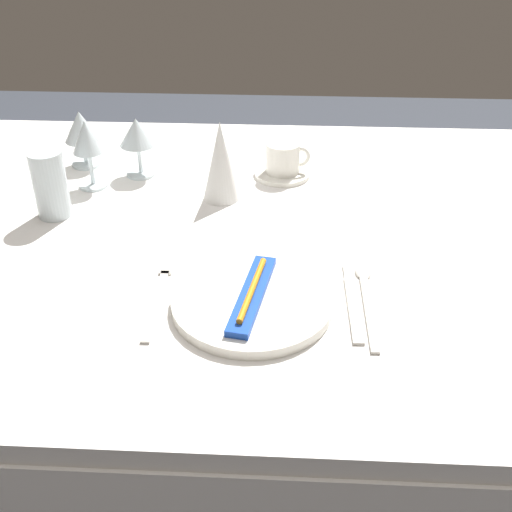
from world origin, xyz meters
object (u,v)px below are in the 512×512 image
object	(u,v)px
spoon_soup	(366,296)
wine_glass_centre	(137,135)
coffee_cup_left	(284,157)
toothbrush_package	(252,294)
fork_outer	(159,295)
wine_glass_right	(81,129)
dinner_knife	(353,304)
dinner_plate	(252,302)
wine_glass_left	(87,141)
napkin_folded	(221,161)
drink_tumbler	(51,188)

from	to	relation	value
spoon_soup	wine_glass_centre	xyz separation A→B (m)	(-0.47, 0.44, 0.09)
spoon_soup	wine_glass_centre	size ratio (longest dim) A/B	1.72
coffee_cup_left	spoon_soup	bearing A→B (deg)	-72.40
toothbrush_package	coffee_cup_left	bearing A→B (deg)	85.02
fork_outer	wine_glass_right	distance (m)	0.58
spoon_soup	dinner_knife	bearing A→B (deg)	-136.00
toothbrush_package	spoon_soup	bearing A→B (deg)	10.74
wine_glass_centre	spoon_soup	bearing A→B (deg)	-43.52
wine_glass_centre	dinner_plate	bearing A→B (deg)	-59.70
dinner_plate	wine_glass_left	bearing A→B (deg)	131.81
dinner_knife	coffee_cup_left	distance (m)	0.50
fork_outer	napkin_folded	size ratio (longest dim) A/B	1.30
toothbrush_package	dinner_knife	world-z (taller)	toothbrush_package
wine_glass_right	drink_tumbler	bearing A→B (deg)	-88.98
fork_outer	spoon_soup	world-z (taller)	spoon_soup
fork_outer	wine_glass_centre	distance (m)	0.48
dinner_plate	coffee_cup_left	size ratio (longest dim) A/B	2.62
dinner_knife	wine_glass_left	world-z (taller)	wine_glass_left
wine_glass_centre	toothbrush_package	bearing A→B (deg)	-59.70
dinner_knife	napkin_folded	bearing A→B (deg)	124.40
napkin_folded	wine_glass_right	bearing A→B (deg)	155.87
spoon_soup	wine_glass_left	size ratio (longest dim) A/B	1.53
wine_glass_left	drink_tumbler	world-z (taller)	wine_glass_left
wine_glass_centre	wine_glass_right	xyz separation A→B (m)	(-0.14, 0.04, -0.01)
dinner_knife	wine_glass_centre	distance (m)	0.65
dinner_knife	wine_glass_left	xyz separation A→B (m)	(-0.54, 0.40, 0.10)
dinner_plate	wine_glass_centre	size ratio (longest dim) A/B	1.96
dinner_knife	wine_glass_left	size ratio (longest dim) A/B	1.40
wine_glass_centre	dinner_knife	bearing A→B (deg)	-46.53
fork_outer	spoon_soup	bearing A→B (deg)	2.58
spoon_soup	napkin_folded	bearing A→B (deg)	128.80
wine_glass_centre	wine_glass_left	world-z (taller)	wine_glass_left
wine_glass_centre	napkin_folded	size ratio (longest dim) A/B	0.78
fork_outer	wine_glass_left	size ratio (longest dim) A/B	1.47
wine_glass_left	wine_glass_right	world-z (taller)	wine_glass_left
coffee_cup_left	drink_tumbler	world-z (taller)	drink_tumbler
dinner_plate	toothbrush_package	bearing A→B (deg)	180.00
coffee_cup_left	wine_glass_left	xyz separation A→B (m)	(-0.42, -0.07, 0.06)
spoon_soup	coffee_cup_left	size ratio (longest dim) A/B	2.30
wine_glass_centre	coffee_cup_left	bearing A→B (deg)	2.08
spoon_soup	wine_glass_right	world-z (taller)	wine_glass_right
spoon_soup	wine_glass_right	distance (m)	0.78
wine_glass_centre	drink_tumbler	size ratio (longest dim) A/B	0.97
wine_glass_left	napkin_folded	world-z (taller)	napkin_folded
fork_outer	coffee_cup_left	distance (m)	0.51
dinner_knife	wine_glass_right	world-z (taller)	wine_glass_right
wine_glass_left	toothbrush_package	bearing A→B (deg)	-48.19
dinner_plate	toothbrush_package	distance (m)	0.02
toothbrush_package	wine_glass_right	distance (m)	0.67
coffee_cup_left	wine_glass_centre	xyz separation A→B (m)	(-0.32, -0.01, 0.05)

